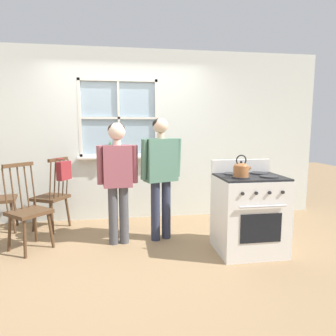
{
  "coord_description": "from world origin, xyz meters",
  "views": [
    {
      "loc": [
        -0.08,
        -3.46,
        1.49
      ],
      "look_at": [
        0.47,
        0.07,
        1.0
      ],
      "focal_mm": 32.0,
      "sensor_mm": 36.0,
      "label": 1
    }
  ],
  "objects_px": {
    "person_elderly_left": "(118,171)",
    "stove": "(249,213)",
    "handbag": "(64,170)",
    "potted_plant": "(110,151)",
    "kettle": "(241,169)",
    "person_teen_center": "(161,168)",
    "chair_near_wall": "(28,212)",
    "chair_by_window": "(52,197)"
  },
  "relations": [
    {
      "from": "person_teen_center",
      "to": "potted_plant",
      "type": "bearing_deg",
      "value": 106.26
    },
    {
      "from": "person_teen_center",
      "to": "stove",
      "type": "xyz_separation_m",
      "value": [
        0.99,
        -0.55,
        -0.49
      ]
    },
    {
      "from": "chair_by_window",
      "to": "stove",
      "type": "distance_m",
      "value": 2.77
    },
    {
      "from": "stove",
      "to": "kettle",
      "type": "xyz_separation_m",
      "value": [
        -0.17,
        -0.13,
        0.55
      ]
    },
    {
      "from": "chair_by_window",
      "to": "stove",
      "type": "height_order",
      "value": "stove"
    },
    {
      "from": "person_teen_center",
      "to": "potted_plant",
      "type": "relative_size",
      "value": 6.07
    },
    {
      "from": "chair_near_wall",
      "to": "potted_plant",
      "type": "xyz_separation_m",
      "value": [
        0.96,
        1.03,
        0.64
      ]
    },
    {
      "from": "chair_near_wall",
      "to": "person_teen_center",
      "type": "xyz_separation_m",
      "value": [
        1.64,
        0.09,
        0.49
      ]
    },
    {
      "from": "stove",
      "to": "potted_plant",
      "type": "bearing_deg",
      "value": 138.05
    },
    {
      "from": "handbag",
      "to": "stove",
      "type": "bearing_deg",
      "value": -25.17
    },
    {
      "from": "chair_near_wall",
      "to": "kettle",
      "type": "xyz_separation_m",
      "value": [
        2.45,
        -0.6,
        0.55
      ]
    },
    {
      "from": "stove",
      "to": "handbag",
      "type": "xyz_separation_m",
      "value": [
        -2.3,
        1.08,
        0.41
      ]
    },
    {
      "from": "person_elderly_left",
      "to": "potted_plant",
      "type": "relative_size",
      "value": 5.84
    },
    {
      "from": "handbag",
      "to": "person_elderly_left",
      "type": "bearing_deg",
      "value": -38.04
    },
    {
      "from": "person_teen_center",
      "to": "stove",
      "type": "distance_m",
      "value": 1.23
    },
    {
      "from": "person_elderly_left",
      "to": "chair_near_wall",
      "type": "bearing_deg",
      "value": 175.62
    },
    {
      "from": "kettle",
      "to": "handbag",
      "type": "xyz_separation_m",
      "value": [
        -2.13,
        1.21,
        -0.14
      ]
    },
    {
      "from": "person_elderly_left",
      "to": "person_teen_center",
      "type": "height_order",
      "value": "person_teen_center"
    },
    {
      "from": "person_teen_center",
      "to": "kettle",
      "type": "height_order",
      "value": "person_teen_center"
    },
    {
      "from": "potted_plant",
      "to": "stove",
      "type": "bearing_deg",
      "value": -41.95
    },
    {
      "from": "person_teen_center",
      "to": "kettle",
      "type": "relative_size",
      "value": 6.49
    },
    {
      "from": "chair_by_window",
      "to": "person_elderly_left",
      "type": "distance_m",
      "value": 1.28
    },
    {
      "from": "chair_near_wall",
      "to": "stove",
      "type": "height_order",
      "value": "stove"
    },
    {
      "from": "stove",
      "to": "kettle",
      "type": "relative_size",
      "value": 4.39
    },
    {
      "from": "person_elderly_left",
      "to": "stove",
      "type": "height_order",
      "value": "person_elderly_left"
    },
    {
      "from": "person_elderly_left",
      "to": "potted_plant",
      "type": "xyz_separation_m",
      "value": [
        -0.13,
        1.01,
        0.17
      ]
    },
    {
      "from": "person_teen_center",
      "to": "chair_near_wall",
      "type": "bearing_deg",
      "value": 163.55
    },
    {
      "from": "person_elderly_left",
      "to": "stove",
      "type": "relative_size",
      "value": 1.42
    },
    {
      "from": "kettle",
      "to": "handbag",
      "type": "height_order",
      "value": "kettle"
    },
    {
      "from": "chair_near_wall",
      "to": "handbag",
      "type": "xyz_separation_m",
      "value": [
        0.32,
        0.61,
        0.41
      ]
    },
    {
      "from": "person_teen_center",
      "to": "potted_plant",
      "type": "distance_m",
      "value": 1.17
    },
    {
      "from": "chair_by_window",
      "to": "stove",
      "type": "xyz_separation_m",
      "value": [
        2.51,
        -1.19,
        -0.0
      ]
    },
    {
      "from": "chair_by_window",
      "to": "stove",
      "type": "bearing_deg",
      "value": 92.73
    },
    {
      "from": "chair_near_wall",
      "to": "person_elderly_left",
      "type": "bearing_deg",
      "value": -46.93
    },
    {
      "from": "kettle",
      "to": "chair_by_window",
      "type": "bearing_deg",
      "value": 150.48
    },
    {
      "from": "chair_near_wall",
      "to": "stove",
      "type": "distance_m",
      "value": 2.66
    },
    {
      "from": "chair_by_window",
      "to": "kettle",
      "type": "bearing_deg",
      "value": 88.63
    },
    {
      "from": "chair_near_wall",
      "to": "handbag",
      "type": "distance_m",
      "value": 0.81
    },
    {
      "from": "handbag",
      "to": "potted_plant",
      "type": "bearing_deg",
      "value": 33.34
    },
    {
      "from": "chair_by_window",
      "to": "person_elderly_left",
      "type": "relative_size",
      "value": 0.69
    },
    {
      "from": "stove",
      "to": "handbag",
      "type": "relative_size",
      "value": 3.53
    },
    {
      "from": "kettle",
      "to": "potted_plant",
      "type": "height_order",
      "value": "potted_plant"
    }
  ]
}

